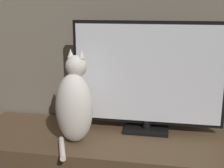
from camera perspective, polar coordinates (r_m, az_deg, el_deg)
The scene contains 2 objects.
tv at distance 1.73m, azimuth 6.57°, elevation 1.33°, with size 0.84×0.15×0.62m.
cat at distance 1.64m, azimuth -6.83°, elevation -3.72°, with size 0.23×0.34×0.49m.
Camera 1 is at (0.30, -0.66, 1.17)m, focal length 50.00 mm.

